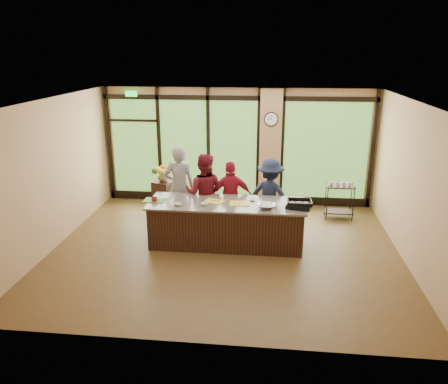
% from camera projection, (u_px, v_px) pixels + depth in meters
% --- Properties ---
extents(floor, '(7.00, 7.00, 0.00)m').
position_uv_depth(floor, '(225.00, 250.00, 8.91)').
color(floor, brown).
rests_on(floor, ground).
extents(ceiling, '(7.00, 7.00, 0.00)m').
position_uv_depth(ceiling, '(225.00, 101.00, 7.98)').
color(ceiling, silver).
rests_on(ceiling, back_wall).
extents(back_wall, '(7.00, 0.00, 7.00)m').
position_uv_depth(back_wall, '(237.00, 147.00, 11.28)').
color(back_wall, tan).
rests_on(back_wall, floor).
extents(left_wall, '(0.00, 6.00, 6.00)m').
position_uv_depth(left_wall, '(53.00, 174.00, 8.80)').
color(left_wall, tan).
rests_on(left_wall, floor).
extents(right_wall, '(0.00, 6.00, 6.00)m').
position_uv_depth(right_wall, '(412.00, 185.00, 8.09)').
color(right_wall, tan).
rests_on(right_wall, floor).
extents(window_wall, '(6.90, 0.12, 3.00)m').
position_uv_depth(window_wall, '(243.00, 151.00, 11.25)').
color(window_wall, tan).
rests_on(window_wall, floor).
extents(island_base, '(3.10, 1.00, 0.88)m').
position_uv_depth(island_base, '(226.00, 224.00, 9.06)').
color(island_base, black).
rests_on(island_base, floor).
extents(countertop, '(3.20, 1.10, 0.04)m').
position_uv_depth(countertop, '(226.00, 204.00, 8.91)').
color(countertop, slate).
rests_on(countertop, island_base).
extents(wall_clock, '(0.36, 0.04, 0.36)m').
position_uv_depth(wall_clock, '(271.00, 119.00, 10.83)').
color(wall_clock, black).
rests_on(wall_clock, window_wall).
extents(cook_left, '(0.76, 0.56, 1.89)m').
position_uv_depth(cook_left, '(179.00, 187.00, 9.84)').
color(cook_left, gray).
rests_on(cook_left, floor).
extents(cook_midleft, '(0.89, 0.71, 1.77)m').
position_uv_depth(cook_midleft, '(204.00, 193.00, 9.61)').
color(cook_midleft, maroon).
rests_on(cook_midleft, floor).
extents(cook_midright, '(1.00, 0.57, 1.61)m').
position_uv_depth(cook_midright, '(231.00, 197.00, 9.61)').
color(cook_midright, maroon).
rests_on(cook_midright, floor).
extents(cook_right, '(1.20, 0.92, 1.64)m').
position_uv_depth(cook_right, '(270.00, 195.00, 9.66)').
color(cook_right, '#192038').
rests_on(cook_right, floor).
extents(roasting_pan, '(0.55, 0.48, 0.08)m').
position_uv_depth(roasting_pan, '(299.00, 206.00, 8.61)').
color(roasting_pan, black).
rests_on(roasting_pan, countertop).
extents(mixing_bowl, '(0.37, 0.37, 0.09)m').
position_uv_depth(mixing_bowl, '(266.00, 206.00, 8.58)').
color(mixing_bowl, silver).
rests_on(mixing_bowl, countertop).
extents(cutting_board_left, '(0.44, 0.34, 0.01)m').
position_uv_depth(cutting_board_left, '(154.00, 200.00, 9.03)').
color(cutting_board_left, '#3D8E33').
rests_on(cutting_board_left, countertop).
extents(cutting_board_center, '(0.46, 0.40, 0.01)m').
position_uv_depth(cutting_board_center, '(214.00, 201.00, 8.97)').
color(cutting_board_center, yellow).
rests_on(cutting_board_center, countertop).
extents(cutting_board_right, '(0.43, 0.33, 0.01)m').
position_uv_depth(cutting_board_right, '(240.00, 203.00, 8.84)').
color(cutting_board_right, yellow).
rests_on(cutting_board_right, countertop).
extents(prep_bowl_near, '(0.16, 0.16, 0.05)m').
position_uv_depth(prep_bowl_near, '(178.00, 204.00, 8.74)').
color(prep_bowl_near, silver).
rests_on(prep_bowl_near, countertop).
extents(prep_bowl_mid, '(0.16, 0.16, 0.05)m').
position_uv_depth(prep_bowl_mid, '(204.00, 204.00, 8.75)').
color(prep_bowl_mid, silver).
rests_on(prep_bowl_mid, countertop).
extents(prep_bowl_far, '(0.16, 0.16, 0.03)m').
position_uv_depth(prep_bowl_far, '(252.00, 200.00, 9.02)').
color(prep_bowl_far, silver).
rests_on(prep_bowl_far, countertop).
extents(red_ramekin, '(0.15, 0.15, 0.10)m').
position_uv_depth(red_ramekin, '(154.00, 200.00, 8.94)').
color(red_ramekin, maroon).
rests_on(red_ramekin, countertop).
extents(flower_stand, '(0.56, 0.56, 0.87)m').
position_uv_depth(flower_stand, '(164.00, 198.00, 10.66)').
color(flower_stand, black).
rests_on(flower_stand, floor).
extents(flower_vase, '(0.36, 0.36, 0.29)m').
position_uv_depth(flower_vase, '(163.00, 175.00, 10.48)').
color(flower_vase, olive).
rests_on(flower_vase, flower_stand).
extents(bar_cart, '(0.67, 0.39, 0.91)m').
position_uv_depth(bar_cart, '(340.00, 197.00, 10.43)').
color(bar_cart, black).
rests_on(bar_cart, floor).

